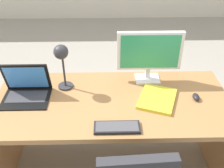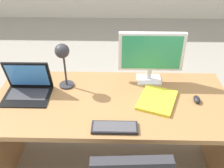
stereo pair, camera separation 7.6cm
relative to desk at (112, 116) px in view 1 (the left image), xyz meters
The scene contains 8 objects.
ground 1.55m from the desk, 90.00° to the left, with size 12.00×12.00×0.00m, color gray.
desk is the anchor object (origin of this frame).
monitor 0.59m from the desk, 37.41° to the left, with size 0.52×0.16×0.43m.
laptop 0.71m from the desk, behind, with size 0.35×0.28×0.26m.
keyboard 0.41m from the desk, 85.96° to the right, with size 0.30×0.11×0.02m.
mouse 0.67m from the desk, ahead, with size 0.05×0.09×0.04m.
desk_lamp 0.62m from the desk, 163.17° to the left, with size 0.12×0.14×0.39m.
book 0.40m from the desk, ahead, with size 0.35×0.38×0.02m.
Camera 1 is at (-0.04, -1.60, 1.96)m, focal length 42.83 mm.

